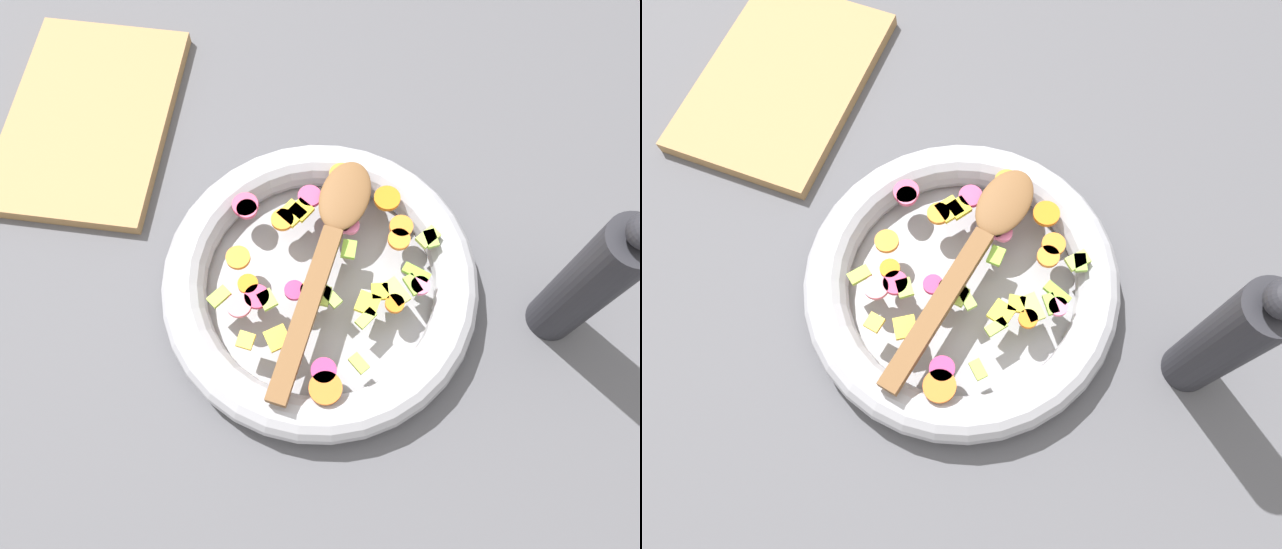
{
  "view_description": "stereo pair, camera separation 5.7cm",
  "coord_description": "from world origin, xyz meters",
  "views": [
    {
      "loc": [
        -0.25,
        -0.03,
        0.68
      ],
      "look_at": [
        0.0,
        0.0,
        0.05
      ],
      "focal_mm": 35.0,
      "sensor_mm": 36.0,
      "label": 1
    },
    {
      "loc": [
        -0.23,
        -0.09,
        0.68
      ],
      "look_at": [
        0.0,
        0.0,
        0.05
      ],
      "focal_mm": 35.0,
      "sensor_mm": 36.0,
      "label": 2
    }
  ],
  "objects": [
    {
      "name": "skillet",
      "position": [
        0.0,
        0.0,
        0.02
      ],
      "size": [
        0.36,
        0.36,
        0.05
      ],
      "color": "gray",
      "rests_on": "ground_plane"
    },
    {
      "name": "chopped_vegetables",
      "position": [
        0.01,
        -0.0,
        0.05
      ],
      "size": [
        0.29,
        0.24,
        0.01
      ],
      "color": "orange",
      "rests_on": "skillet"
    },
    {
      "name": "wooden_spoon",
      "position": [
        0.03,
        -0.0,
        0.06
      ],
      "size": [
        0.29,
        0.09,
        0.01
      ],
      "color": "brown",
      "rests_on": "chopped_vegetables"
    },
    {
      "name": "ground_plane",
      "position": [
        0.0,
        0.0,
        0.0
      ],
      "size": [
        4.0,
        4.0,
        0.0
      ],
      "primitive_type": "plane",
      "color": "#4C4C51"
    },
    {
      "name": "pepper_mill",
      "position": [
        0.0,
        -0.26,
        0.11
      ],
      "size": [
        0.05,
        0.05,
        0.25
      ],
      "color": "#232328",
      "rests_on": "ground_plane"
    },
    {
      "name": "cutting_board",
      "position": [
        0.19,
        0.32,
        0.01
      ],
      "size": [
        0.3,
        0.2,
        0.02
      ],
      "color": "#9E7547",
      "rests_on": "ground_plane"
    }
  ]
}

